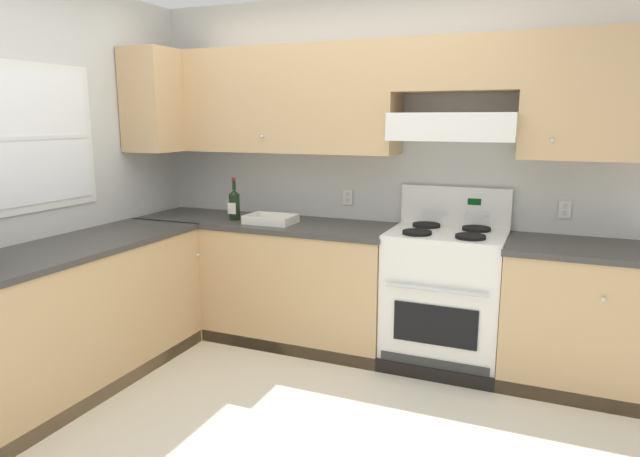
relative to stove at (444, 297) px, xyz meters
The scene contains 8 objects.
ground_plane 1.57m from the stove, 123.27° to the right, with size 7.04×7.04×0.00m, color beige.
wall_back 1.12m from the stove, 146.94° to the left, with size 4.68×0.57×2.55m.
wall_left 2.76m from the stove, 156.96° to the right, with size 0.47×4.00×2.55m.
counter_back_run 0.71m from the stove, behind, with size 3.60×0.65×0.91m.
counter_left_run 2.42m from the stove, 148.64° to the right, with size 0.63×1.91×0.91m.
stove is the anchor object (origin of this frame).
wine_bottle 1.69m from the stove, behind, with size 0.08×0.08×0.32m.
bowl 1.36m from the stove, behind, with size 0.36×0.25×0.06m.
Camera 1 is at (1.45, -2.42, 1.66)m, focal length 31.33 mm.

